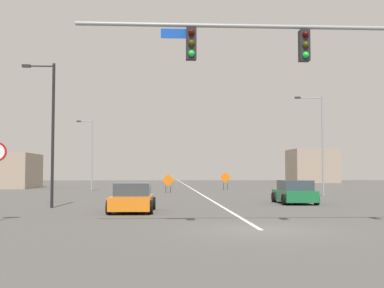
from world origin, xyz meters
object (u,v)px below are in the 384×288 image
at_px(street_lamp_mid_left, 320,140).
at_px(car_green_passing, 294,192).
at_px(street_lamp_mid_right, 91,151).
at_px(car_orange_near, 132,198).
at_px(street_lamp_near_left, 51,128).
at_px(traffic_signal_assembly, 366,62).
at_px(construction_sign_median_far, 168,181).
at_px(construction_sign_right_shoulder, 225,178).

xyz_separation_m(street_lamp_mid_left, car_green_passing, (-4.67, -9.45, -3.82)).
relative_size(street_lamp_mid_right, car_orange_near, 1.78).
height_order(street_lamp_near_left, car_green_passing, street_lamp_near_left).
bearing_deg(traffic_signal_assembly, street_lamp_mid_right, 112.24).
bearing_deg(car_green_passing, construction_sign_median_far, 114.53).
bearing_deg(car_orange_near, street_lamp_mid_left, 47.02).
bearing_deg(construction_sign_right_shoulder, traffic_signal_assembly, -89.84).
height_order(street_lamp_mid_right, construction_sign_median_far, street_lamp_mid_right).
distance_m(construction_sign_right_shoulder, car_orange_near, 31.20).
bearing_deg(traffic_signal_assembly, car_orange_near, 136.68).
relative_size(street_lamp_near_left, car_orange_near, 1.91).
height_order(street_lamp_mid_right, construction_sign_right_shoulder, street_lamp_mid_right).
distance_m(traffic_signal_assembly, car_orange_near, 12.52).
relative_size(street_lamp_mid_right, construction_sign_right_shoulder, 3.77).
height_order(construction_sign_right_shoulder, car_orange_near, construction_sign_right_shoulder).
bearing_deg(car_green_passing, street_lamp_near_left, -168.99).
relative_size(traffic_signal_assembly, street_lamp_mid_left, 1.91).
height_order(street_lamp_mid_left, construction_sign_median_far, street_lamp_mid_left).
bearing_deg(street_lamp_near_left, street_lamp_mid_right, 93.26).
distance_m(construction_sign_median_far, car_green_passing, 18.14).
bearing_deg(construction_sign_median_far, street_lamp_mid_right, 147.53).
relative_size(car_orange_near, car_green_passing, 1.01).
relative_size(traffic_signal_assembly, construction_sign_right_shoulder, 7.98).
bearing_deg(car_orange_near, car_green_passing, 31.10).
distance_m(traffic_signal_assembly, street_lamp_near_left, 16.95).
xyz_separation_m(construction_sign_right_shoulder, car_green_passing, (1.19, -24.40, -0.54)).
xyz_separation_m(traffic_signal_assembly, street_lamp_near_left, (-12.97, 10.83, -1.34)).
height_order(street_lamp_near_left, construction_sign_median_far, street_lamp_near_left).
bearing_deg(construction_sign_right_shoulder, construction_sign_median_far, -128.74).
height_order(construction_sign_median_far, car_orange_near, construction_sign_median_far).
bearing_deg(construction_sign_right_shoulder, car_green_passing, -87.21).
distance_m(traffic_signal_assembly, street_lamp_mid_right, 37.95).
height_order(street_lamp_mid_left, car_green_passing, street_lamp_mid_left).
distance_m(street_lamp_near_left, construction_sign_median_far, 20.56).
relative_size(street_lamp_near_left, street_lamp_mid_left, 0.97).
height_order(traffic_signal_assembly, street_lamp_mid_left, street_lamp_mid_left).
distance_m(traffic_signal_assembly, construction_sign_right_shoulder, 38.22).
bearing_deg(car_orange_near, traffic_signal_assembly, -43.32).
bearing_deg(street_lamp_mid_left, car_green_passing, -116.32).
distance_m(street_lamp_mid_right, car_orange_near, 28.08).
bearing_deg(traffic_signal_assembly, construction_sign_right_shoulder, 90.16).
relative_size(street_lamp_mid_right, car_green_passing, 1.81).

